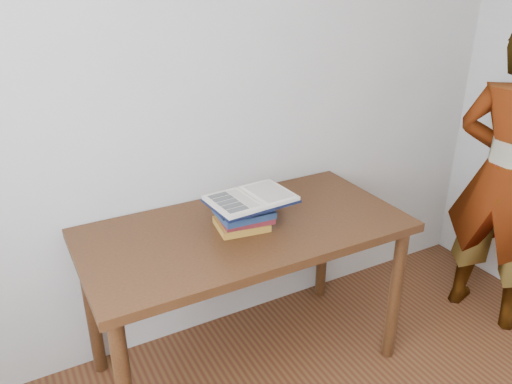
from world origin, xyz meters
TOP-DOWN VIEW (x-y plane):
  - desk at (0.01, 1.38)m, footprint 1.42×0.71m
  - book_stack at (0.00, 1.38)m, footprint 0.25×0.20m
  - open_book at (0.04, 1.37)m, footprint 0.37×0.27m
  - reader at (1.39, 1.11)m, footprint 0.53×0.67m

SIDE VIEW (x-z plane):
  - desk at x=0.01m, z-range 0.28..1.05m
  - reader at x=1.39m, z-range 0.00..1.62m
  - book_stack at x=0.00m, z-range 0.76..0.88m
  - open_book at x=0.04m, z-range 0.88..0.91m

